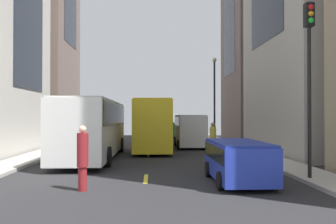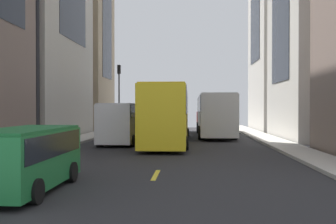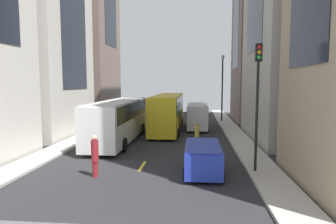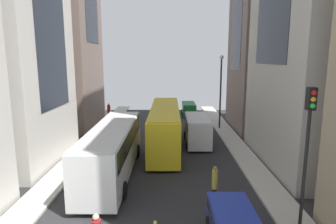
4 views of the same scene
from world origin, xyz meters
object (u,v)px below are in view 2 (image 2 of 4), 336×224
at_px(car_blue_0, 146,121).
at_px(pedestrian_crossing_near, 144,120).
at_px(delivery_van_white, 121,120).
at_px(pedestrian_waiting_curb, 198,119).
at_px(streetcar_yellow, 168,111).
at_px(traffic_light_near_corner, 119,85).
at_px(car_green_1, 26,154).
at_px(city_bus_white, 214,112).

relative_size(car_blue_0, pedestrian_crossing_near, 1.88).
bearing_deg(delivery_van_white, pedestrian_waiting_curb, -108.12).
relative_size(pedestrian_crossing_near, pedestrian_waiting_curb, 1.01).
xyz_separation_m(streetcar_yellow, traffic_light_near_corner, (5.94, -14.26, 2.57)).
height_order(car_green_1, traffic_light_near_corner, traffic_light_near_corner).
relative_size(streetcar_yellow, pedestrian_crossing_near, 5.97).
bearing_deg(car_blue_0, traffic_light_near_corner, 1.78).
xyz_separation_m(pedestrian_crossing_near, pedestrian_waiting_curb, (-5.19, -4.86, -0.03)).
distance_m(streetcar_yellow, car_green_1, 14.87).
distance_m(pedestrian_crossing_near, pedestrian_waiting_curb, 7.11).
relative_size(streetcar_yellow, traffic_light_near_corner, 1.97).
height_order(pedestrian_crossing_near, traffic_light_near_corner, traffic_light_near_corner).
xyz_separation_m(city_bus_white, traffic_light_near_corner, (9.37, -7.74, 2.68)).
bearing_deg(pedestrian_crossing_near, traffic_light_near_corner, -96.78).
distance_m(delivery_van_white, pedestrian_waiting_curb, 17.03).
bearing_deg(car_green_1, pedestrian_crossing_near, -90.48).
height_order(pedestrian_waiting_curb, traffic_light_near_corner, traffic_light_near_corner).
bearing_deg(car_green_1, traffic_light_near_corner, -84.35).
xyz_separation_m(city_bus_white, delivery_van_white, (6.42, 7.17, -0.49)).
height_order(car_blue_0, pedestrian_crossing_near, pedestrian_crossing_near).
xyz_separation_m(pedestrian_crossing_near, traffic_light_near_corner, (3.06, -3.59, 3.52)).
relative_size(city_bus_white, traffic_light_near_corner, 1.74).
xyz_separation_m(car_blue_0, pedestrian_crossing_near, (-0.30, 3.67, 0.27)).
bearing_deg(pedestrian_crossing_near, city_bus_white, 99.44).
relative_size(city_bus_white, pedestrian_crossing_near, 5.29).
bearing_deg(delivery_van_white, traffic_light_near_corner, -78.81).
distance_m(pedestrian_crossing_near, traffic_light_near_corner, 5.88).
bearing_deg(traffic_light_near_corner, pedestrian_crossing_near, 130.43).
bearing_deg(delivery_van_white, car_green_1, 89.58).
distance_m(streetcar_yellow, pedestrian_crossing_near, 11.09).
height_order(pedestrian_crossing_near, pedestrian_waiting_curb, pedestrian_crossing_near).
bearing_deg(streetcar_yellow, pedestrian_crossing_near, -74.89).
distance_m(car_green_1, traffic_light_near_corner, 29.14).
bearing_deg(car_green_1, streetcar_yellow, -102.03).
bearing_deg(city_bus_white, car_blue_0, -49.83).
bearing_deg(pedestrian_waiting_curb, traffic_light_near_corner, -105.65).
distance_m(city_bus_white, pedestrian_crossing_near, 7.60).
relative_size(car_green_1, pedestrian_crossing_near, 2.03).
height_order(streetcar_yellow, pedestrian_waiting_curb, streetcar_yellow).
xyz_separation_m(streetcar_yellow, car_blue_0, (3.18, -14.34, -1.22)).
height_order(city_bus_white, pedestrian_crossing_near, city_bus_white).
bearing_deg(traffic_light_near_corner, pedestrian_waiting_curb, -171.20).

